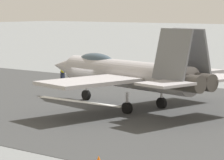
% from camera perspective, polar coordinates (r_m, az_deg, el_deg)
% --- Properties ---
extents(ground_plane, '(400.00, 400.00, 0.00)m').
position_cam_1_polar(ground_plane, '(43.50, -2.79, -2.15)').
color(ground_plane, gray).
extents(runway_strip, '(240.00, 26.00, 0.02)m').
position_cam_1_polar(runway_strip, '(43.48, -2.77, -2.14)').
color(runway_strip, '#3A3C3C').
rests_on(runway_strip, ground).
extents(fighter_jet, '(16.38, 14.84, 5.62)m').
position_cam_1_polar(fighter_jet, '(40.77, 1.47, 0.68)').
color(fighter_jet, '#ACA8AB').
rests_on(fighter_jet, ground).
extents(crew_person, '(0.60, 0.48, 1.58)m').
position_cam_1_polar(crew_person, '(57.00, -4.78, 0.78)').
color(crew_person, '#1E2338').
rests_on(crew_person, ground).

